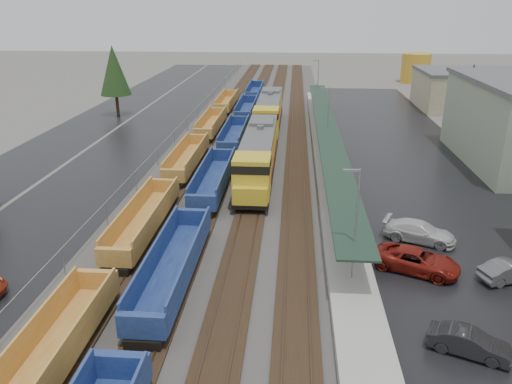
{
  "coord_description": "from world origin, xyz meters",
  "views": [
    {
      "loc": [
        5.55,
        -8.25,
        17.16
      ],
      "look_at": [
        2.47,
        31.41,
        2.0
      ],
      "focal_mm": 35.0,
      "sensor_mm": 36.0,
      "label": 1
    }
  ],
  "objects_px": {
    "well_string_blue": "(214,180)",
    "parked_car_east_b": "(417,261)",
    "storage_tank": "(416,68)",
    "well_string_yellow": "(170,184)",
    "locomotive_lead": "(258,155)",
    "locomotive_trail": "(269,113)",
    "parked_car_east_c": "(419,232)",
    "parked_car_east_e": "(510,271)",
    "parked_car_east_a": "(469,343)"
  },
  "relations": [
    {
      "from": "well_string_yellow",
      "to": "parked_car_east_c",
      "type": "xyz_separation_m",
      "value": [
        21.33,
        -8.07,
        -0.34
      ]
    },
    {
      "from": "locomotive_lead",
      "to": "parked_car_east_b",
      "type": "bearing_deg",
      "value": -56.11
    },
    {
      "from": "locomotive_lead",
      "to": "parked_car_east_c",
      "type": "xyz_separation_m",
      "value": [
        13.33,
        -13.4,
        -1.78
      ]
    },
    {
      "from": "locomotive_trail",
      "to": "parked_car_east_a",
      "type": "distance_m",
      "value": 49.35
    },
    {
      "from": "locomotive_trail",
      "to": "well_string_yellow",
      "type": "relative_size",
      "value": 0.22
    },
    {
      "from": "locomotive_lead",
      "to": "storage_tank",
      "type": "xyz_separation_m",
      "value": [
        30.71,
        69.26,
        0.65
      ]
    },
    {
      "from": "locomotive_lead",
      "to": "parked_car_east_b",
      "type": "height_order",
      "value": "locomotive_lead"
    },
    {
      "from": "well_string_blue",
      "to": "storage_tank",
      "type": "bearing_deg",
      "value": 64.59
    },
    {
      "from": "parked_car_east_e",
      "to": "parked_car_east_a",
      "type": "bearing_deg",
      "value": 124.95
    },
    {
      "from": "storage_tank",
      "to": "parked_car_east_c",
      "type": "distance_m",
      "value": 84.5
    },
    {
      "from": "parked_car_east_c",
      "to": "parked_car_east_e",
      "type": "relative_size",
      "value": 1.26
    },
    {
      "from": "locomotive_lead",
      "to": "storage_tank",
      "type": "distance_m",
      "value": 75.77
    },
    {
      "from": "parked_car_east_b",
      "to": "parked_car_east_e",
      "type": "xyz_separation_m",
      "value": [
        5.81,
        -0.8,
        -0.09
      ]
    },
    {
      "from": "parked_car_east_b",
      "to": "locomotive_trail",
      "type": "bearing_deg",
      "value": 41.7
    },
    {
      "from": "locomotive_trail",
      "to": "parked_car_east_b",
      "type": "relative_size",
      "value": 3.79
    },
    {
      "from": "parked_car_east_e",
      "to": "well_string_yellow",
      "type": "bearing_deg",
      "value": 40.37
    },
    {
      "from": "parked_car_east_a",
      "to": "parked_car_east_c",
      "type": "height_order",
      "value": "parked_car_east_c"
    },
    {
      "from": "storage_tank",
      "to": "parked_car_east_a",
      "type": "distance_m",
      "value": 97.53
    },
    {
      "from": "well_string_yellow",
      "to": "storage_tank",
      "type": "bearing_deg",
      "value": 62.57
    },
    {
      "from": "well_string_yellow",
      "to": "storage_tank",
      "type": "distance_m",
      "value": 84.06
    },
    {
      "from": "locomotive_trail",
      "to": "well_string_yellow",
      "type": "bearing_deg",
      "value": -106.9
    },
    {
      "from": "locomotive_trail",
      "to": "well_string_yellow",
      "type": "height_order",
      "value": "locomotive_trail"
    },
    {
      "from": "parked_car_east_c",
      "to": "well_string_blue",
      "type": "bearing_deg",
      "value": 83.23
    },
    {
      "from": "well_string_blue",
      "to": "well_string_yellow",
      "type": "bearing_deg",
      "value": -159.04
    },
    {
      "from": "locomotive_lead",
      "to": "parked_car_east_c",
      "type": "relative_size",
      "value": 3.99
    },
    {
      "from": "parked_car_east_c",
      "to": "locomotive_trail",
      "type": "bearing_deg",
      "value": 43.41
    },
    {
      "from": "well_string_yellow",
      "to": "parked_car_east_c",
      "type": "height_order",
      "value": "well_string_yellow"
    },
    {
      "from": "well_string_blue",
      "to": "parked_car_east_c",
      "type": "relative_size",
      "value": 21.66
    },
    {
      "from": "storage_tank",
      "to": "parked_car_east_e",
      "type": "bearing_deg",
      "value": -98.25
    },
    {
      "from": "locomotive_lead",
      "to": "well_string_yellow",
      "type": "distance_m",
      "value": 9.72
    },
    {
      "from": "storage_tank",
      "to": "well_string_yellow",
      "type": "bearing_deg",
      "value": -117.43
    },
    {
      "from": "well_string_yellow",
      "to": "well_string_blue",
      "type": "bearing_deg",
      "value": 20.96
    },
    {
      "from": "locomotive_lead",
      "to": "well_string_yellow",
      "type": "height_order",
      "value": "locomotive_lead"
    },
    {
      "from": "parked_car_east_a",
      "to": "parked_car_east_c",
      "type": "bearing_deg",
      "value": 20.99
    },
    {
      "from": "parked_car_east_c",
      "to": "storage_tank",
      "type": "bearing_deg",
      "value": 10.35
    },
    {
      "from": "locomotive_lead",
      "to": "parked_car_east_a",
      "type": "bearing_deg",
      "value": -64.12
    },
    {
      "from": "well_string_blue",
      "to": "parked_car_east_b",
      "type": "height_order",
      "value": "well_string_blue"
    },
    {
      "from": "well_string_blue",
      "to": "parked_car_east_b",
      "type": "xyz_separation_m",
      "value": [
        16.12,
        -14.26,
        -0.38
      ]
    },
    {
      "from": "locomotive_lead",
      "to": "parked_car_east_c",
      "type": "height_order",
      "value": "locomotive_lead"
    },
    {
      "from": "storage_tank",
      "to": "parked_car_east_e",
      "type": "relative_size",
      "value": 1.51
    },
    {
      "from": "locomotive_trail",
      "to": "storage_tank",
      "type": "height_order",
      "value": "storage_tank"
    },
    {
      "from": "well_string_yellow",
      "to": "parked_car_east_e",
      "type": "height_order",
      "value": "well_string_yellow"
    },
    {
      "from": "storage_tank",
      "to": "parked_car_east_e",
      "type": "distance_m",
      "value": 89.06
    },
    {
      "from": "locomotive_trail",
      "to": "parked_car_east_e",
      "type": "distance_m",
      "value": 43.73
    },
    {
      "from": "well_string_blue",
      "to": "parked_car_east_a",
      "type": "bearing_deg",
      "value": -53.45
    },
    {
      "from": "parked_car_east_b",
      "to": "parked_car_east_e",
      "type": "height_order",
      "value": "parked_car_east_b"
    },
    {
      "from": "locomotive_lead",
      "to": "parked_car_east_e",
      "type": "bearing_deg",
      "value": -46.42
    },
    {
      "from": "well_string_yellow",
      "to": "parked_car_east_a",
      "type": "height_order",
      "value": "well_string_yellow"
    },
    {
      "from": "storage_tank",
      "to": "locomotive_trail",
      "type": "bearing_deg",
      "value": -122.47
    },
    {
      "from": "parked_car_east_b",
      "to": "parked_car_east_e",
      "type": "distance_m",
      "value": 5.86
    }
  ]
}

